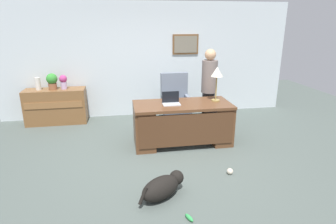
{
  "coord_description": "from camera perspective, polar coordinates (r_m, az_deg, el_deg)",
  "views": [
    {
      "loc": [
        -0.69,
        -4.29,
        2.25
      ],
      "look_at": [
        0.1,
        0.3,
        0.75
      ],
      "focal_mm": 30.23,
      "sensor_mm": 36.0,
      "label": 1
    }
  ],
  "objects": [
    {
      "name": "ground_plane",
      "position": [
        4.89,
        -0.61,
        -9.54
      ],
      "size": [
        12.0,
        12.0,
        0.0
      ],
      "primitive_type": "plane",
      "color": "#4C5651"
    },
    {
      "name": "back_wall",
      "position": [
        6.98,
        -4.12,
        10.41
      ],
      "size": [
        7.0,
        0.16,
        2.7
      ],
      "color": "silver",
      "rests_on": "ground_plane"
    },
    {
      "name": "desk",
      "position": [
        5.34,
        2.94,
        -2.08
      ],
      "size": [
        1.81,
        0.83,
        0.79
      ],
      "color": "brown",
      "rests_on": "ground_plane"
    },
    {
      "name": "credenza",
      "position": [
        6.95,
        -21.6,
        1.09
      ],
      "size": [
        1.33,
        0.5,
        0.79
      ],
      "color": "brown",
      "rests_on": "ground_plane"
    },
    {
      "name": "armchair",
      "position": [
        6.3,
        1.5,
        1.82
      ],
      "size": [
        0.6,
        0.59,
        1.16
      ],
      "color": "slate",
      "rests_on": "ground_plane"
    },
    {
      "name": "person_standing",
      "position": [
        6.01,
        8.24,
        4.6
      ],
      "size": [
        0.32,
        0.32,
        1.72
      ],
      "color": "#262323",
      "rests_on": "ground_plane"
    },
    {
      "name": "dog_lying",
      "position": [
        3.87,
        -1.08,
        -14.84
      ],
      "size": [
        0.68,
        0.58,
        0.3
      ],
      "color": "black",
      "rests_on": "ground_plane"
    },
    {
      "name": "laptop",
      "position": [
        5.21,
        0.61,
        2.23
      ],
      "size": [
        0.32,
        0.22,
        0.23
      ],
      "color": "#B2B5BA",
      "rests_on": "desk"
    },
    {
      "name": "desk_lamp",
      "position": [
        5.39,
        9.84,
        7.56
      ],
      "size": [
        0.22,
        0.22,
        0.65
      ],
      "color": "#9E8447",
      "rests_on": "desk"
    },
    {
      "name": "vase_with_flowers",
      "position": [
        6.77,
        -20.36,
        5.82
      ],
      "size": [
        0.17,
        0.17,
        0.32
      ],
      "color": "#C1A7D1",
      "rests_on": "credenza"
    },
    {
      "name": "vase_empty",
      "position": [
        6.9,
        -24.75,
        5.2
      ],
      "size": [
        0.12,
        0.12,
        0.28
      ],
      "primitive_type": "cylinder",
      "color": "silver",
      "rests_on": "credenza"
    },
    {
      "name": "potted_plant",
      "position": [
        6.82,
        -22.35,
        5.87
      ],
      "size": [
        0.24,
        0.24,
        0.36
      ],
      "color": "brown",
      "rests_on": "credenza"
    },
    {
      "name": "dog_toy_ball",
      "position": [
        4.54,
        12.39,
        -11.61
      ],
      "size": [
        0.1,
        0.1,
        0.1
      ],
      "primitive_type": "sphere",
      "color": "beige",
      "rests_on": "ground_plane"
    },
    {
      "name": "dog_toy_bone",
      "position": [
        3.59,
        4.29,
        -20.47
      ],
      "size": [
        0.1,
        0.16,
        0.05
      ],
      "primitive_type": "ellipsoid",
      "rotation": [
        0.0,
        0.0,
        1.93
      ],
      "color": "green",
      "rests_on": "ground_plane"
    }
  ]
}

